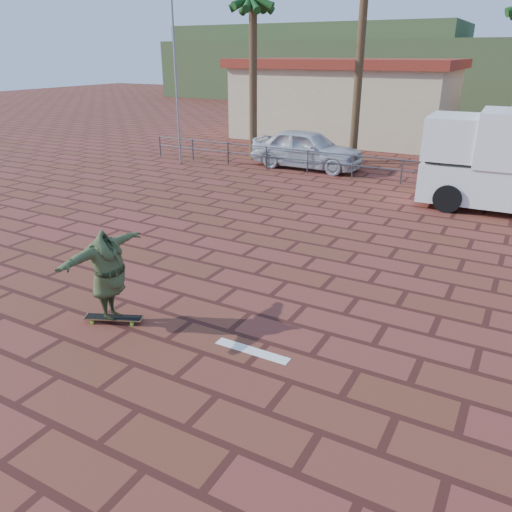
{
  "coord_description": "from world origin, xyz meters",
  "views": [
    {
      "loc": [
        4.35,
        -7.66,
        4.82
      ],
      "look_at": [
        -0.41,
        0.96,
        0.8
      ],
      "focal_mm": 35.0,
      "sensor_mm": 36.0,
      "label": 1
    }
  ],
  "objects": [
    {
      "name": "paint_stripe",
      "position": [
        0.7,
        -1.2,
        0.0
      ],
      "size": [
        1.4,
        0.22,
        0.01
      ],
      "primitive_type": "cube",
      "color": "white",
      "rests_on": "ground"
    },
    {
      "name": "hill_front",
      "position": [
        0.0,
        50.0,
        3.0
      ],
      "size": [
        70.0,
        18.0,
        6.0
      ],
      "primitive_type": "cube",
      "color": "#384C28",
      "rests_on": "ground"
    },
    {
      "name": "guardrail",
      "position": [
        0.0,
        12.0,
        0.68
      ],
      "size": [
        24.06,
        0.06,
        1.0
      ],
      "color": "#47494F",
      "rests_on": "ground"
    },
    {
      "name": "flagpole",
      "position": [
        -9.87,
        11.0,
        4.64
      ],
      "size": [
        1.3,
        0.1,
        8.0
      ],
      "color": "gray",
      "rests_on": "ground"
    },
    {
      "name": "palm_far_left",
      "position": [
        -7.5,
        13.5,
        6.83
      ],
      "size": [
        2.4,
        2.4,
        8.25
      ],
      "color": "brown",
      "rests_on": "ground"
    },
    {
      "name": "car_silver",
      "position": [
        -4.47,
        13.0,
        0.85
      ],
      "size": [
        5.01,
        2.06,
        1.7
      ],
      "primitive_type": "imported",
      "rotation": [
        0.0,
        0.0,
        1.56
      ],
      "color": "silver",
      "rests_on": "ground"
    },
    {
      "name": "building_west",
      "position": [
        -6.0,
        22.0,
        2.28
      ],
      "size": [
        12.6,
        7.6,
        4.5
      ],
      "color": "beige",
      "rests_on": "ground"
    },
    {
      "name": "hill_back",
      "position": [
        -22.0,
        56.0,
        4.0
      ],
      "size": [
        35.0,
        14.0,
        8.0
      ],
      "primitive_type": "cube",
      "color": "#384C28",
      "rests_on": "ground"
    },
    {
      "name": "skateboarder",
      "position": [
        -2.13,
        -1.61,
        0.99
      ],
      "size": [
        0.71,
        2.2,
        1.77
      ],
      "primitive_type": "imported",
      "rotation": [
        0.0,
        0.0,
        1.62
      ],
      "color": "#3C4A27",
      "rests_on": "longboard"
    },
    {
      "name": "ground",
      "position": [
        0.0,
        0.0,
        0.0
      ],
      "size": [
        120.0,
        120.0,
        0.0
      ],
      "primitive_type": "plane",
      "color": "maroon",
      "rests_on": "ground"
    },
    {
      "name": "longboard",
      "position": [
        -2.13,
        -1.61,
        0.09
      ],
      "size": [
        1.14,
        0.68,
        0.11
      ],
      "rotation": [
        0.0,
        0.0,
        0.42
      ],
      "color": "olive",
      "rests_on": "ground"
    }
  ]
}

